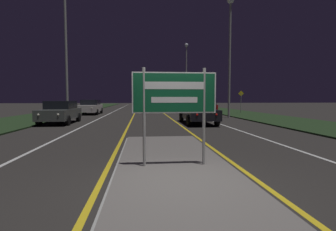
{
  "coord_description": "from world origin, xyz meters",
  "views": [
    {
      "loc": [
        -0.73,
        -4.84,
        1.67
      ],
      "look_at": [
        0.0,
        2.63,
        1.16
      ],
      "focal_mm": 28.0,
      "sensor_mm": 36.0,
      "label": 1
    }
  ],
  "objects": [
    {
      "name": "lane_line_white_right",
      "position": [
        4.2,
        25.0,
        0.0
      ],
      "size": [
        0.12,
        70.0,
        0.01
      ],
      "color": "silver",
      "rests_on": "ground_plane"
    },
    {
      "name": "car_receding_0",
      "position": [
        2.85,
        11.78,
        0.78
      ],
      "size": [
        1.92,
        4.84,
        1.48
      ],
      "color": "black",
      "rests_on": "ground_plane"
    },
    {
      "name": "car_approaching_1",
      "position": [
        -5.99,
        22.45,
        0.77
      ],
      "size": [
        1.96,
        4.55,
        1.47
      ],
      "color": "silver",
      "rests_on": "ground_plane"
    },
    {
      "name": "streetlight_right_far",
      "position": [
        6.45,
        37.71,
        6.79
      ],
      "size": [
        0.55,
        0.55,
        10.49
      ],
      "color": "#9E9E99",
      "rests_on": "ground_plane"
    },
    {
      "name": "streetlight_right_near",
      "position": [
        6.5,
        16.5,
        6.76
      ],
      "size": [
        0.6,
        0.6,
        9.96
      ],
      "color": "#9E9E99",
      "rests_on": "ground_plane"
    },
    {
      "name": "warning_sign",
      "position": [
        9.54,
        21.67,
        1.49
      ],
      "size": [
        0.6,
        0.06,
        2.34
      ],
      "color": "#9E9E99",
      "rests_on": "verge_right"
    },
    {
      "name": "verge_left",
      "position": [
        -9.5,
        20.0,
        0.04
      ],
      "size": [
        5.0,
        100.0,
        0.08
      ],
      "color": "#1E3319",
      "rests_on": "ground_plane"
    },
    {
      "name": "car_receding_3",
      "position": [
        5.55,
        39.63,
        0.76
      ],
      "size": [
        2.03,
        4.1,
        1.42
      ],
      "color": "#4C514C",
      "rests_on": "ground_plane"
    },
    {
      "name": "edge_line_white_left",
      "position": [
        -7.2,
        25.0,
        0.0
      ],
      "size": [
        0.1,
        70.0,
        0.01
      ],
      "color": "silver",
      "rests_on": "ground_plane"
    },
    {
      "name": "median_island",
      "position": [
        0.0,
        1.13,
        0.04
      ],
      "size": [
        2.75,
        9.29,
        0.1
      ],
      "color": "#999993",
      "rests_on": "ground_plane"
    },
    {
      "name": "centre_line_yellow_right",
      "position": [
        1.57,
        25.0,
        0.0
      ],
      "size": [
        0.12,
        70.0,
        0.01
      ],
      "color": "gold",
      "rests_on": "ground_plane"
    },
    {
      "name": "lane_line_white_left",
      "position": [
        -4.2,
        25.0,
        0.0
      ],
      "size": [
        0.12,
        70.0,
        0.01
      ],
      "color": "silver",
      "rests_on": "ground_plane"
    },
    {
      "name": "car_approaching_0",
      "position": [
        -6.07,
        12.82,
        0.76
      ],
      "size": [
        1.89,
        4.35,
        1.47
      ],
      "color": "#4C514C",
      "rests_on": "ground_plane"
    },
    {
      "name": "verge_right",
      "position": [
        9.5,
        20.0,
        0.04
      ],
      "size": [
        5.0,
        100.0,
        0.08
      ],
      "color": "#1E3319",
      "rests_on": "ground_plane"
    },
    {
      "name": "streetlight_left_near",
      "position": [
        -6.6,
        16.41,
        7.52
      ],
      "size": [
        0.59,
        0.59,
        11.42
      ],
      "color": "#9E9E99",
      "rests_on": "ground_plane"
    },
    {
      "name": "ground_plane",
      "position": [
        0.0,
        0.0,
        0.0
      ],
      "size": [
        160.0,
        160.0,
        0.0
      ],
      "primitive_type": "plane",
      "color": "#282623"
    },
    {
      "name": "car_receding_1",
      "position": [
        5.65,
        21.87,
        0.76
      ],
      "size": [
        1.9,
        4.45,
        1.4
      ],
      "color": "maroon",
      "rests_on": "ground_plane"
    },
    {
      "name": "highway_sign",
      "position": [
        0.0,
        1.13,
        1.68
      ],
      "size": [
        1.93,
        0.07,
        2.26
      ],
      "color": "#9E9E99",
      "rests_on": "median_island"
    },
    {
      "name": "centre_line_yellow_left",
      "position": [
        -1.57,
        25.0,
        0.0
      ],
      "size": [
        0.12,
        70.0,
        0.01
      ],
      "color": "gold",
      "rests_on": "ground_plane"
    },
    {
      "name": "car_receding_2",
      "position": [
        2.36,
        29.48,
        0.75
      ],
      "size": [
        1.94,
        4.15,
        1.37
      ],
      "color": "#B7B7BC",
      "rests_on": "ground_plane"
    },
    {
      "name": "edge_line_white_right",
      "position": [
        7.2,
        25.0,
        0.0
      ],
      "size": [
        0.1,
        70.0,
        0.01
      ],
      "color": "silver",
      "rests_on": "ground_plane"
    }
  ]
}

